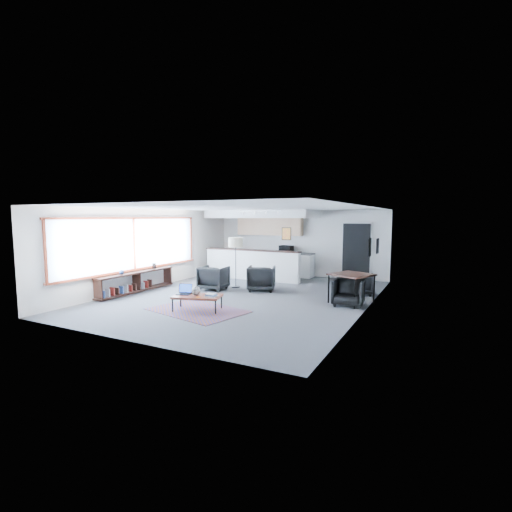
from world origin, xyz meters
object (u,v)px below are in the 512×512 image
at_px(dining_chair_near, 348,293).
at_px(microwave, 286,248).
at_px(armchair_left, 214,277).
at_px(coffee_table, 197,297).
at_px(dining_chair_far, 361,284).
at_px(dining_table, 351,276).
at_px(laptop, 185,291).
at_px(ceramic_pot, 196,291).
at_px(floor_lamp, 236,244).
at_px(book_stack, 211,295).
at_px(armchair_right, 261,277).

distance_m(dining_chair_near, microwave, 5.26).
bearing_deg(armchair_left, coffee_table, 107.42).
bearing_deg(dining_chair_far, dining_table, 79.36).
bearing_deg(laptop, ceramic_pot, -17.41).
height_order(floor_lamp, dining_chair_far, floor_lamp).
xyz_separation_m(book_stack, microwave, (-0.54, 6.14, 0.68)).
bearing_deg(armchair_left, laptop, 99.36).
bearing_deg(coffee_table, ceramic_pot, 158.39).
bearing_deg(dining_table, book_stack, -138.54).
height_order(book_stack, armchair_left, armchair_left).
distance_m(book_stack, armchair_right, 3.00).
bearing_deg(dining_chair_far, armchair_left, 7.55).
relative_size(dining_chair_near, dining_chair_far, 1.11).
bearing_deg(ceramic_pot, dining_table, 37.73).
bearing_deg(microwave, dining_chair_far, -28.85).
bearing_deg(coffee_table, floor_lamp, 85.34).
bearing_deg(dining_chair_near, microwave, 127.33).
bearing_deg(dining_table, ceramic_pot, -142.27).
bearing_deg(ceramic_pot, armchair_left, 114.04).
bearing_deg(ceramic_pot, floor_lamp, 101.98).
bearing_deg(dining_table, laptop, -145.13).
bearing_deg(floor_lamp, laptop, -84.31).
bearing_deg(coffee_table, armchair_left, 97.48).
bearing_deg(dining_table, coffee_table, -141.85).
relative_size(laptop, floor_lamp, 0.25).
distance_m(laptop, armchair_right, 3.10).
relative_size(ceramic_pot, armchair_right, 0.26).
xyz_separation_m(armchair_left, dining_table, (4.38, 0.10, 0.32)).
xyz_separation_m(book_stack, floor_lamp, (-1.10, 3.11, 1.02)).
relative_size(coffee_table, armchair_left, 1.57).
bearing_deg(coffee_table, armchair_right, 67.04).
distance_m(coffee_table, microwave, 6.22).
height_order(dining_table, dining_chair_near, dining_table).
distance_m(laptop, armchair_left, 2.55).
relative_size(coffee_table, microwave, 2.58).
bearing_deg(laptop, dining_chair_near, 15.08).
bearing_deg(dining_chair_far, floor_lamp, 0.09).
distance_m(coffee_table, armchair_right, 3.05).
height_order(laptop, dining_chair_far, laptop).
bearing_deg(ceramic_pot, coffee_table, -4.20).
bearing_deg(laptop, book_stack, -14.92).
xyz_separation_m(coffee_table, armchair_left, (-1.14, 2.45, 0.06)).
distance_m(book_stack, floor_lamp, 3.45).
bearing_deg(armchair_left, floor_lamp, -129.13).
xyz_separation_m(coffee_table, laptop, (-0.40, 0.01, 0.10)).
xyz_separation_m(laptop, dining_table, (3.64, 2.54, 0.28)).
xyz_separation_m(dining_chair_far, microwave, (-3.40, 2.28, 0.80)).
height_order(coffee_table, floor_lamp, floor_lamp).
distance_m(laptop, book_stack, 0.79).
bearing_deg(dining_chair_far, coffee_table, 39.50).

